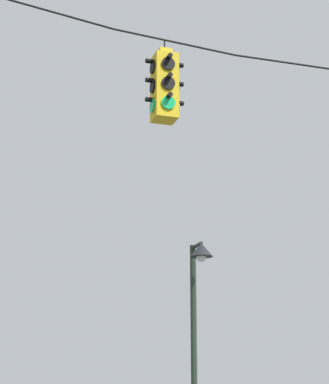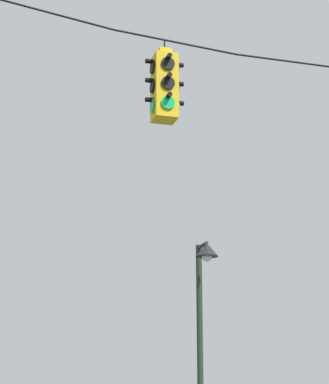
{
  "view_description": "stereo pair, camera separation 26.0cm",
  "coord_description": "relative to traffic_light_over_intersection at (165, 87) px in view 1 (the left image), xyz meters",
  "views": [
    {
      "loc": [
        -5.16,
        -9.28,
        1.65
      ],
      "look_at": [
        -2.11,
        0.4,
        4.5
      ],
      "focal_mm": 70.0,
      "sensor_mm": 36.0,
      "label": 1
    },
    {
      "loc": [
        -4.92,
        -9.35,
        1.65
      ],
      "look_at": [
        -2.11,
        0.4,
        4.5
      ],
      "focal_mm": 70.0,
      "sensor_mm": 36.0,
      "label": 2
    }
  ],
  "objects": [
    {
      "name": "traffic_light_over_intersection",
      "position": [
        0.0,
        0.0,
        0.0
      ],
      "size": [
        0.58,
        0.58,
        1.27
      ],
      "color": "yellow"
    },
    {
      "name": "span_wire",
      "position": [
        2.11,
        0.0,
        0.95
      ],
      "size": [
        13.51,
        0.03,
        0.85
      ],
      "color": "black"
    },
    {
      "name": "street_lamp",
      "position": [
        1.92,
        3.96,
        -2.73
      ],
      "size": [
        0.45,
        0.77,
        4.68
      ],
      "color": "#233323",
      "rests_on": "ground_plane"
    }
  ]
}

